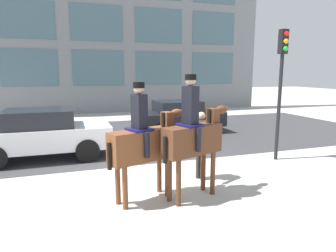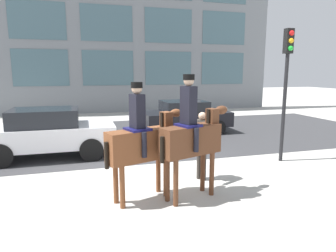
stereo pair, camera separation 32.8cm
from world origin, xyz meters
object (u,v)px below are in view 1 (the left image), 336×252
street_car_near_lane (43,133)px  traffic_light (281,74)px  mounted_horse_companion (193,136)px  mounted_horse_lead (144,142)px  pedestrian_bystander (201,140)px  street_car_far_lane (179,116)px

street_car_near_lane → traffic_light: (7.07, -2.48, 1.86)m
street_car_near_lane → traffic_light: 7.73m
mounted_horse_companion → street_car_near_lane: size_ratio=0.66×
mounted_horse_lead → pedestrian_bystander: bearing=5.4°
traffic_light → pedestrian_bystander: bearing=-164.1°
mounted_horse_lead → traffic_light: traffic_light is taller
pedestrian_bystander → street_car_far_lane: size_ratio=0.45×
street_car_far_lane → mounted_horse_lead: bearing=-116.2°
mounted_horse_companion → pedestrian_bystander: bearing=38.1°
pedestrian_bystander → street_car_far_lane: (1.64, 6.02, -0.28)m
street_car_near_lane → pedestrian_bystander: bearing=-39.9°
pedestrian_bystander → street_car_near_lane: 5.23m
street_car_near_lane → traffic_light: size_ratio=1.03×
mounted_horse_companion → pedestrian_bystander: size_ratio=1.54×
pedestrian_bystander → traffic_light: size_ratio=0.44×
mounted_horse_lead → pedestrian_bystander: mounted_horse_lead is taller
mounted_horse_lead → mounted_horse_companion: (1.05, -0.22, 0.09)m
mounted_horse_companion → street_car_near_lane: bearing=108.8°
mounted_horse_companion → traffic_light: (3.71, 1.86, 1.30)m
mounted_horse_companion → street_car_near_lane: mounted_horse_companion is taller
street_car_far_lane → pedestrian_bystander: bearing=-105.3°
street_car_near_lane → street_car_far_lane: (5.65, 2.66, -0.07)m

